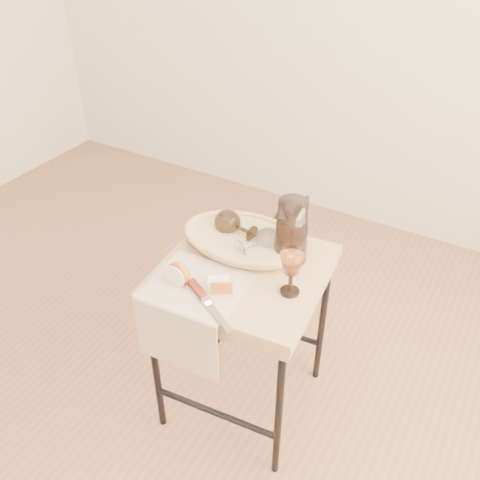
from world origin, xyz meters
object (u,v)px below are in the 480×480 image
Objects in this scene: pitcher at (292,230)px; table_knife at (208,302)px; side_table at (243,340)px; tea_towel at (197,286)px; goblet_lying_a at (238,227)px; wine_goblet at (291,273)px; goblet_lying_b at (256,243)px; apple_half at (179,273)px; bread_basket at (244,241)px.

table_knife is (-0.10, -0.32, -0.09)m from pitcher.
tea_towel is at bearing -117.58° from side_table.
pitcher is at bearing 50.83° from side_table.
goblet_lying_a is 0.30m from wine_goblet.
goblet_lying_b is 0.27m from apple_half.
goblet_lying_b reaches higher than bread_basket.
goblet_lying_b is at bearing 89.05° from side_table.
table_knife is (0.08, -0.05, 0.01)m from tea_towel.
goblet_lying_b is (0.05, -0.02, 0.03)m from bread_basket.
apple_half is (-0.04, -0.27, -0.01)m from goblet_lying_a.
tea_towel is 0.25m from bread_basket.
goblet_lying_b is at bearing 67.26° from tea_towel.
pitcher is 1.07× the size of table_knife.
bread_basket reaches higher than table_knife.
goblet_lying_a is at bearing 149.36° from bread_basket.
bread_basket is 0.06m from goblet_lying_b.
tea_towel is at bearing -142.70° from pitcher.
tea_towel is 0.24m from goblet_lying_b.
bread_basket is 2.57× the size of goblet_lying_a.
goblet_lying_a reaches higher than tea_towel.
pitcher is at bearing 53.13° from tea_towel.
goblet_lying_b is 1.57× the size of apple_half.
side_table is at bearing 53.38° from apple_half.
apple_half is at bearing 178.68° from goblet_lying_b.
bread_basket reaches higher than tea_towel.
side_table is at bearing 119.33° from table_knife.
tea_towel is 0.75× the size of bread_basket.
goblet_lying_a is (-0.09, 0.12, 0.37)m from side_table.
apple_half is (-0.13, -0.16, 0.36)m from side_table.
wine_goblet is at bearing -94.26° from goblet_lying_b.
side_table is at bearing -65.66° from bread_basket.
wine_goblet is (0.23, -0.13, 0.05)m from bread_basket.
wine_goblet is (0.17, -0.03, 0.39)m from side_table.
pitcher is at bearing 115.52° from wine_goblet.
apple_half is at bearing -157.13° from wine_goblet.
side_table is 2.54× the size of pitcher.
wine_goblet is (0.25, 0.12, 0.07)m from tea_towel.
apple_half reaches higher than tea_towel.
wine_goblet is (0.07, -0.15, -0.03)m from pitcher.
wine_goblet reaches higher than bread_basket.
goblet_lying_a reaches higher than apple_half.
side_table is at bearing 170.25° from wine_goblet.
table_knife is at bearing -126.81° from pitcher.
goblet_lying_a is 1.86× the size of apple_half.
side_table is 0.45m from pitcher.
wine_goblet reaches higher than table_knife.
pitcher reaches higher than apple_half.
goblet_lying_a is 0.97× the size of wine_goblet.
side_table is 0.43m from wine_goblet.
tea_towel is 1.86× the size of wine_goblet.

